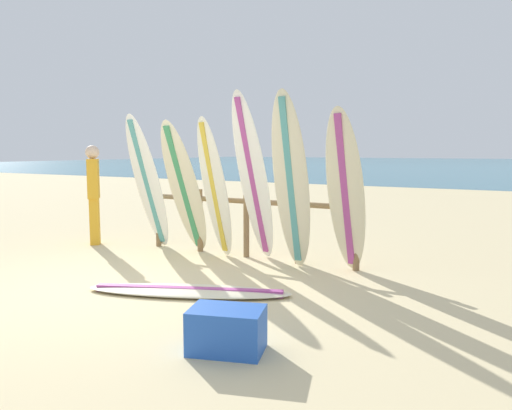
{
  "coord_description": "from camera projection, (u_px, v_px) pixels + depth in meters",
  "views": [
    {
      "loc": [
        4.32,
        -4.14,
        1.64
      ],
      "look_at": [
        0.5,
        2.61,
        0.78
      ],
      "focal_mm": 34.76,
      "sensor_mm": 36.0,
      "label": 1
    }
  ],
  "objects": [
    {
      "name": "surfboard_leaning_center",
      "position": [
        253.0,
        178.0,
        7.13
      ],
      "size": [
        0.5,
        0.92,
        2.47
      ],
      "color": "white",
      "rests_on": "ground"
    },
    {
      "name": "surfboard_leaning_far_left",
      "position": [
        148.0,
        183.0,
        8.01
      ],
      "size": [
        0.54,
        0.94,
        2.21
      ],
      "color": "white",
      "rests_on": "ground"
    },
    {
      "name": "surfboard_lying_on_sand",
      "position": [
        188.0,
        291.0,
        5.67
      ],
      "size": [
        2.4,
        1.4,
        0.08
      ],
      "color": "beige",
      "rests_on": "ground"
    },
    {
      "name": "surfboard_leaning_center_right",
      "position": [
        291.0,
        182.0,
        6.64
      ],
      "size": [
        0.51,
        0.67,
        2.43
      ],
      "color": "beige",
      "rests_on": "ground"
    },
    {
      "name": "beachgoer_standing",
      "position": [
        94.0,
        190.0,
        8.55
      ],
      "size": [
        0.31,
        0.32,
        1.72
      ],
      "color": "gold",
      "rests_on": "ground"
    },
    {
      "name": "surfboard_leaning_center_left",
      "position": [
        215.0,
        188.0,
        7.42
      ],
      "size": [
        0.58,
        0.67,
        2.14
      ],
      "color": "white",
      "rests_on": "ground"
    },
    {
      "name": "cooler_box",
      "position": [
        227.0,
        330.0,
        4.04
      ],
      "size": [
        0.69,
        0.56,
        0.36
      ],
      "primitive_type": "cube",
      "rotation": [
        0.0,
        0.0,
        0.3
      ],
      "color": "blue",
      "rests_on": "ground"
    },
    {
      "name": "ocean_water",
      "position": [
        493.0,
        164.0,
        56.02
      ],
      "size": [
        120.0,
        80.0,
        0.01
      ],
      "primitive_type": "cube",
      "color": "teal",
      "rests_on": "ground"
    },
    {
      "name": "surfboard_leaning_left",
      "position": [
        184.0,
        188.0,
        7.67
      ],
      "size": [
        0.56,
        0.91,
        2.09
      ],
      "color": "beige",
      "rests_on": "ground"
    },
    {
      "name": "surfboard_rack",
      "position": [
        246.0,
        216.0,
        7.56
      ],
      "size": [
        3.59,
        0.09,
        1.01
      ],
      "color": "olive",
      "rests_on": "ground"
    },
    {
      "name": "ground_plane",
      "position": [
        111.0,
        289.0,
        5.88
      ],
      "size": [
        120.0,
        120.0,
        0.0
      ],
      "primitive_type": "plane",
      "color": "beige"
    },
    {
      "name": "surfboard_leaning_right",
      "position": [
        346.0,
        192.0,
        6.47
      ],
      "size": [
        0.56,
        0.71,
        2.2
      ],
      "color": "beige",
      "rests_on": "ground"
    }
  ]
}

